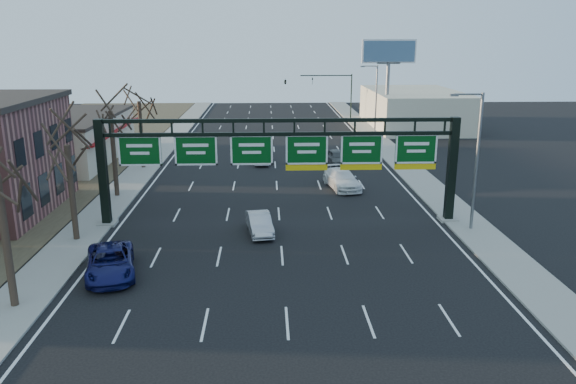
{
  "coord_description": "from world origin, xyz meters",
  "views": [
    {
      "loc": [
        -0.83,
        -28.57,
        12.36
      ],
      "look_at": [
        0.44,
        4.32,
        3.2
      ],
      "focal_mm": 35.0,
      "sensor_mm": 36.0,
      "label": 1
    }
  ],
  "objects_px": {
    "sign_gantry": "(282,157)",
    "car_silver_sedan": "(260,223)",
    "car_white_wagon": "(342,179)",
    "car_blue_suv": "(110,262)"
  },
  "relations": [
    {
      "from": "sign_gantry",
      "to": "car_silver_sedan",
      "type": "xyz_separation_m",
      "value": [
        -1.51,
        -2.1,
        -3.97
      ]
    },
    {
      "from": "car_blue_suv",
      "to": "car_white_wagon",
      "type": "relative_size",
      "value": 0.99
    },
    {
      "from": "sign_gantry",
      "to": "car_white_wagon",
      "type": "distance_m",
      "value": 11.06
    },
    {
      "from": "car_silver_sedan",
      "to": "car_white_wagon",
      "type": "height_order",
      "value": "car_white_wagon"
    },
    {
      "from": "car_silver_sedan",
      "to": "car_white_wagon",
      "type": "bearing_deg",
      "value": 49.77
    },
    {
      "from": "sign_gantry",
      "to": "car_white_wagon",
      "type": "xyz_separation_m",
      "value": [
        5.3,
        8.92,
        -3.85
      ]
    },
    {
      "from": "car_silver_sedan",
      "to": "car_white_wagon",
      "type": "xyz_separation_m",
      "value": [
        6.8,
        11.02,
        0.12
      ]
    },
    {
      "from": "car_white_wagon",
      "to": "car_blue_suv",
      "type": "bearing_deg",
      "value": -140.96
    },
    {
      "from": "sign_gantry",
      "to": "car_blue_suv",
      "type": "xyz_separation_m",
      "value": [
        -9.4,
        -8.42,
        -3.89
      ]
    },
    {
      "from": "car_silver_sedan",
      "to": "car_blue_suv",
      "type": "bearing_deg",
      "value": -149.83
    }
  ]
}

